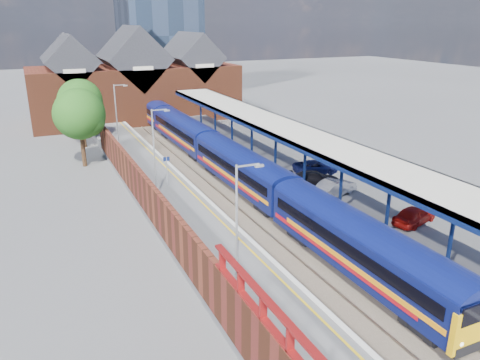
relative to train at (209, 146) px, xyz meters
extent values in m
plane|color=#5B5B5E|center=(-1.49, -0.90, -2.12)|extent=(240.00, 240.00, 0.00)
cube|color=#473D33|center=(-1.49, -10.90, -2.09)|extent=(6.00, 76.00, 0.06)
cube|color=slate|center=(-3.71, -10.90, -2.00)|extent=(0.07, 76.00, 0.14)
cube|color=slate|center=(-2.27, -10.90, -2.00)|extent=(0.07, 76.00, 0.14)
cube|color=slate|center=(-0.71, -10.90, -2.00)|extent=(0.07, 76.00, 0.14)
cube|color=slate|center=(0.73, -10.90, -2.00)|extent=(0.07, 76.00, 0.14)
cube|color=#565659|center=(-6.99, -10.90, -1.62)|extent=(5.00, 76.00, 1.00)
cube|color=#565659|center=(4.51, -10.90, -1.62)|extent=(6.00, 76.00, 1.00)
cube|color=silver|center=(-4.64, -10.90, -1.10)|extent=(0.30, 76.00, 0.05)
cube|color=silver|center=(1.66, -10.90, -1.10)|extent=(0.30, 76.00, 0.05)
cube|color=yellow|center=(-5.24, -10.90, -1.12)|extent=(0.14, 76.00, 0.01)
cube|color=#0B1453|center=(0.01, -24.78, -0.22)|extent=(2.93, 16.02, 2.50)
cube|color=#0B1453|center=(0.01, -24.78, 1.03)|extent=(2.93, 16.02, 0.60)
cube|color=#0B1453|center=(0.01, -8.18, -0.22)|extent=(2.93, 16.02, 2.50)
cube|color=#0B1453|center=(0.01, -8.18, 1.03)|extent=(2.93, 16.02, 0.60)
cube|color=#0B1453|center=(0.01, 8.42, -0.22)|extent=(2.93, 16.02, 2.50)
cube|color=#0B1453|center=(0.01, 8.42, 1.03)|extent=(2.93, 16.02, 0.60)
cube|color=#0B1453|center=(0.01, 25.02, -0.22)|extent=(2.93, 16.02, 2.50)
cube|color=#0B1453|center=(0.01, 25.02, 1.03)|extent=(2.93, 16.02, 0.60)
cube|color=black|center=(-1.41, 0.12, 0.23)|extent=(0.04, 60.54, 0.70)
cube|color=orange|center=(-1.42, 0.12, -0.57)|extent=(0.03, 55.27, 0.30)
cube|color=#AF0B17|center=(-1.43, 0.12, -0.82)|extent=(0.03, 55.27, 0.30)
cube|color=#F2B20C|center=(0.01, -32.70, -0.42)|extent=(2.82, 0.32, 2.10)
cube|color=black|center=(0.01, -30.38, -1.82)|extent=(2.00, 2.40, 0.60)
cube|color=black|center=(0.01, 30.62, -1.82)|extent=(2.00, 2.40, 0.60)
cylinder|color=navy|center=(3.51, -27.90, 0.98)|extent=(0.24, 0.24, 4.20)
cylinder|color=navy|center=(3.51, -22.90, 0.98)|extent=(0.24, 0.24, 4.20)
cylinder|color=navy|center=(3.51, -17.90, 0.98)|extent=(0.24, 0.24, 4.20)
cylinder|color=navy|center=(3.51, -12.90, 0.98)|extent=(0.24, 0.24, 4.20)
cylinder|color=navy|center=(3.51, -7.90, 0.98)|extent=(0.24, 0.24, 4.20)
cylinder|color=navy|center=(3.51, -2.90, 0.98)|extent=(0.24, 0.24, 4.20)
cylinder|color=navy|center=(3.51, 2.10, 0.98)|extent=(0.24, 0.24, 4.20)
cylinder|color=navy|center=(3.51, 7.10, 0.98)|extent=(0.24, 0.24, 4.20)
cylinder|color=navy|center=(3.51, 12.10, 0.98)|extent=(0.24, 0.24, 4.20)
cube|color=beige|center=(4.01, -8.90, 3.23)|extent=(4.50, 52.00, 0.25)
cube|color=navy|center=(1.86, -8.90, 3.08)|extent=(0.20, 52.00, 0.55)
cube|color=navy|center=(6.16, -8.90, 3.08)|extent=(0.20, 52.00, 0.55)
cylinder|color=#A5A8AA|center=(-7.99, -24.90, 2.38)|extent=(0.12, 0.12, 7.00)
cube|color=#A5A8AA|center=(-7.39, -24.90, 5.78)|extent=(1.20, 0.08, 0.08)
cube|color=#A5A8AA|center=(-6.79, -24.90, 5.68)|extent=(0.45, 0.18, 0.12)
cylinder|color=#A5A8AA|center=(-7.99, -8.90, 2.38)|extent=(0.12, 0.12, 7.00)
cube|color=#A5A8AA|center=(-7.39, -8.90, 5.78)|extent=(1.20, 0.08, 0.08)
cube|color=#A5A8AA|center=(-6.79, -8.90, 5.68)|extent=(0.45, 0.18, 0.12)
cylinder|color=#A5A8AA|center=(-7.99, 7.10, 2.38)|extent=(0.12, 0.12, 7.00)
cube|color=#A5A8AA|center=(-7.39, 7.10, 5.78)|extent=(1.20, 0.08, 0.08)
cube|color=#A5A8AA|center=(-6.79, 7.10, 5.68)|extent=(0.45, 0.18, 0.12)
cylinder|color=#A5A8AA|center=(-6.49, -6.90, 0.13)|extent=(0.08, 0.08, 2.50)
cube|color=#0C194C|center=(-6.49, -6.90, 1.18)|extent=(0.55, 0.06, 0.35)
cube|color=maroon|center=(-9.59, -16.90, 0.28)|extent=(0.35, 50.00, 2.80)
cube|color=maroon|center=(-9.59, -33.90, 2.68)|extent=(0.30, 15.00, 0.12)
cube|color=maroon|center=(-9.59, -32.90, 2.18)|extent=(0.30, 0.12, 1.00)
cube|color=maroon|center=(-9.59, -30.90, 2.18)|extent=(0.30, 0.12, 1.00)
cube|color=maroon|center=(-9.59, -28.90, 2.18)|extent=(0.30, 0.12, 1.00)
cube|color=maroon|center=(-9.59, -26.90, 2.18)|extent=(0.30, 0.12, 1.00)
cube|color=maroon|center=(-1.49, 27.10, 1.88)|extent=(30.00, 12.00, 8.00)
cube|color=#232328|center=(-10.49, 27.10, 7.08)|extent=(7.13, 12.00, 7.13)
cube|color=#232328|center=(-1.49, 27.10, 7.08)|extent=(9.16, 12.00, 9.16)
cube|color=#232328|center=(7.51, 27.10, 7.08)|extent=(7.13, 12.00, 7.13)
cube|color=beige|center=(-10.49, 21.05, 6.08)|extent=(2.80, 0.15, 0.50)
cube|color=beige|center=(-1.49, 21.05, 6.08)|extent=(2.80, 0.15, 0.50)
cube|color=beige|center=(7.51, 21.05, 6.08)|extent=(2.80, 0.15, 0.50)
cylinder|color=#382314|center=(-11.99, 5.10, -0.12)|extent=(0.44, 0.44, 4.00)
sphere|color=#245015|center=(-11.99, 5.10, 3.38)|extent=(5.20, 5.20, 5.20)
sphere|color=#245015|center=(-11.19, 4.60, 2.68)|extent=(3.20, 3.20, 3.20)
cylinder|color=#382314|center=(-10.99, 13.10, -0.12)|extent=(0.44, 0.44, 4.00)
sphere|color=#245015|center=(-10.99, 13.10, 3.38)|extent=(5.20, 5.20, 5.20)
sphere|color=#245015|center=(-10.19, 12.60, 2.68)|extent=(3.20, 3.20, 3.20)
imported|color=#A1110D|center=(6.85, -21.97, -0.48)|extent=(4.07, 2.52, 1.29)
imported|color=silver|center=(5.11, -15.05, -0.44)|extent=(4.39, 2.67, 1.36)
imported|color=black|center=(4.95, -12.41, -0.49)|extent=(4.66, 3.19, 1.25)
imported|color=navy|center=(6.94, -9.45, -0.53)|extent=(4.61, 3.04, 1.18)
camera|label=1|loc=(-16.58, -44.16, 12.35)|focal=35.00mm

